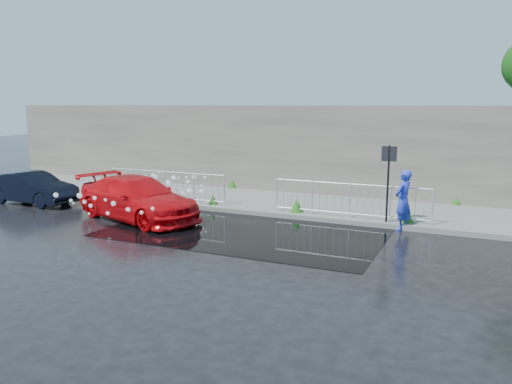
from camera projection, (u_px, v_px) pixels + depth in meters
ground at (216, 237)px, 14.14m from camera, size 90.00×90.00×0.00m
pavement at (281, 203)px, 18.61m from camera, size 30.00×4.00×0.15m
curb at (259, 213)px, 16.82m from camera, size 30.00×0.25×0.16m
retaining_wall at (301, 149)px, 20.27m from camera, size 30.00×0.60×3.50m
puddle at (247, 230)px, 14.84m from camera, size 8.00×5.00×0.01m
sign_post at (388, 171)px, 14.92m from camera, size 0.45×0.06×2.50m
railing_left at (165, 185)px, 18.65m from camera, size 5.05×0.05×1.10m
railing_right at (350, 199)px, 15.80m from camera, size 5.05×0.05×1.10m
weeds at (266, 198)px, 18.11m from camera, size 12.17×3.93×0.44m
water_spray at (151, 190)px, 17.22m from camera, size 3.47×5.67×0.93m
red_car at (138, 198)px, 16.16m from camera, size 5.13×3.20×1.39m
dark_car at (33, 188)px, 18.73m from camera, size 3.66×1.36×1.20m
person at (403, 200)px, 14.77m from camera, size 0.63×0.77×1.80m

